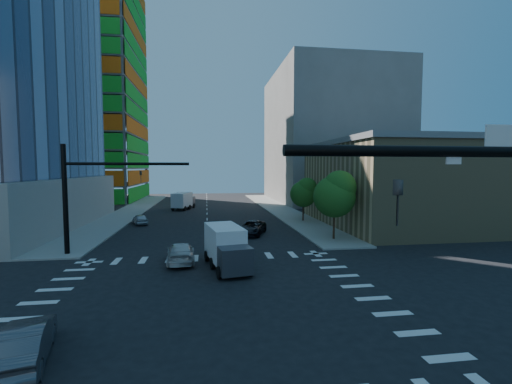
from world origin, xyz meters
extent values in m
plane|color=black|center=(0.00, 0.00, 0.00)|extent=(160.00, 160.00, 0.00)
cube|color=silver|center=(0.00, 0.00, 0.01)|extent=(20.00, 20.00, 0.01)
cube|color=gray|center=(12.50, 40.00, 0.07)|extent=(5.00, 60.00, 0.15)
cube|color=gray|center=(-12.50, 40.00, 0.07)|extent=(5.00, 60.00, 0.15)
cube|color=#1B9920|center=(-14.90, 62.00, 24.50)|extent=(0.12, 24.00, 49.00)
cube|color=#CF560C|center=(-27.50, 49.40, 24.50)|extent=(24.00, 0.12, 49.00)
cube|color=tan|center=(25.00, 22.00, 5.00)|extent=(20.00, 22.00, 10.00)
cube|color=slate|center=(25.00, 22.00, 10.30)|extent=(20.50, 22.50, 0.60)
cube|color=slate|center=(27.00, 55.00, 14.00)|extent=(24.00, 30.00, 28.00)
cylinder|color=black|center=(6.50, -11.50, 7.55)|extent=(10.00, 0.24, 0.24)
imported|color=black|center=(4.00, -11.50, 6.45)|extent=(0.16, 0.20, 1.00)
cube|color=white|center=(6.50, -11.50, 7.90)|extent=(0.90, 0.04, 0.50)
cylinder|color=black|center=(-11.50, 11.50, 4.65)|extent=(0.40, 0.40, 9.00)
cylinder|color=black|center=(-6.50, 11.50, 7.55)|extent=(10.00, 0.24, 0.24)
imported|color=black|center=(-5.50, 11.50, 6.45)|extent=(0.16, 0.20, 1.00)
cylinder|color=#382316|center=(12.50, 14.00, 1.29)|extent=(0.20, 0.20, 2.27)
sphere|color=#155017|center=(12.50, 14.00, 4.38)|extent=(4.16, 4.16, 4.16)
sphere|color=#326822|center=(12.90, 13.70, 5.35)|extent=(3.25, 3.25, 3.25)
cylinder|color=#382316|center=(12.80, 26.00, 1.11)|extent=(0.20, 0.20, 1.92)
sphere|color=#155017|center=(12.80, 26.00, 3.72)|extent=(3.52, 3.52, 3.52)
sphere|color=#326822|center=(13.20, 25.70, 4.55)|extent=(2.75, 2.75, 2.75)
imported|color=black|center=(4.77, 18.08, 0.74)|extent=(4.15, 5.83, 1.47)
imported|color=silver|center=(-2.05, 8.05, 0.73)|extent=(2.33, 5.14, 1.46)
imported|color=#B0B2B8|center=(-8.50, 26.82, 0.66)|extent=(2.73, 4.16, 1.32)
imported|color=#4F4E53|center=(-6.77, -5.07, 0.77)|extent=(2.79, 4.95, 1.54)
cube|color=white|center=(1.40, 5.83, 1.74)|extent=(2.97, 4.90, 2.38)
cube|color=#3A3B41|center=(1.40, 5.83, 1.14)|extent=(2.36, 2.00, 1.74)
cube|color=silver|center=(-3.98, 42.46, 1.75)|extent=(3.46, 5.04, 2.39)
cube|color=#3A3B41|center=(-3.98, 42.46, 1.15)|extent=(2.51, 2.20, 1.75)
camera|label=1|loc=(-0.05, -18.29, 7.19)|focal=24.00mm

